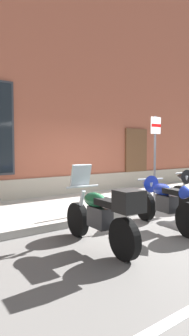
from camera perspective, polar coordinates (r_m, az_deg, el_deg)
ground_plane at (r=7.40m, az=10.15°, el=-8.44°), size 140.00×140.00×0.00m
sidewalk at (r=8.45m, az=2.41°, el=-6.37°), size 33.05×3.03×0.15m
brick_pub_facade at (r=12.96m, az=-13.18°, el=15.15°), size 27.05×7.43×8.30m
motorcycle_green_touring at (r=4.64m, az=1.49°, el=-8.92°), size 0.65×1.95×1.28m
motorcycle_blue_sport at (r=6.05m, az=12.95°, el=-5.95°), size 0.75×1.97×0.99m
parking_sign at (r=8.06m, az=11.56°, el=4.13°), size 0.36×0.07×2.27m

